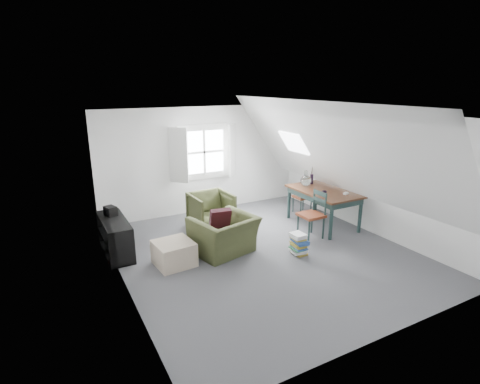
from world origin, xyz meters
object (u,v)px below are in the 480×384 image
armchair_near (224,252)px  media_shelf (116,239)px  armchair_far (212,227)px  ottoman (174,253)px  dining_table (324,195)px  dining_chair_far (303,197)px  dining_chair_near (313,214)px  magazine_stack (299,244)px

armchair_near → media_shelf: 1.98m
armchair_far → armchair_near: bearing=-106.4°
armchair_far → ottoman: size_ratio=1.36×
armchair_far → media_shelf: size_ratio=0.66×
dining_table → media_shelf: dining_table is taller
dining_table → media_shelf: 4.34m
armchair_near → dining_table: 2.62m
armchair_far → media_shelf: (-2.07, -0.40, 0.30)m
armchair_near → dining_table: dining_table is taller
armchair_near → dining_chair_far: (2.61, 1.06, 0.42)m
dining_chair_far → dining_chair_near: size_ratio=0.85×
dining_chair_near → media_shelf: size_ratio=0.74×
ottoman → dining_chair_near: bearing=-3.5°
dining_chair_near → magazine_stack: bearing=-62.8°
ottoman → dining_chair_far: size_ratio=0.77×
dining_chair_far → magazine_stack: (-1.44, -1.76, -0.22)m
dining_table → dining_chair_near: bearing=-145.3°
armchair_near → dining_chair_far: 2.85m
dining_table → dining_chair_far: 0.87m
armchair_near → dining_chair_near: size_ratio=1.13×
armchair_far → dining_chair_far: (2.29, -0.22, 0.42)m
dining_table → magazine_stack: 1.72m
magazine_stack → armchair_far: bearing=113.3°
armchair_near → dining_chair_near: bearing=160.4°
armchair_far → magazine_stack: bearing=-69.1°
armchair_far → dining_table: bearing=-27.6°
ottoman → magazine_stack: (2.13, -0.69, -0.01)m
armchair_near → armchair_far: 1.32m
dining_chair_near → armchair_near: bearing=-104.2°
armchair_near → magazine_stack: 1.38m
armchair_far → dining_chair_near: size_ratio=0.89×
armchair_near → ottoman: 0.98m
ottoman → magazine_stack: size_ratio=1.57×
magazine_stack → dining_table: bearing=35.0°
armchair_far → dining_table: (2.20, -1.04, 0.69)m
armchair_far → magazine_stack: magazine_stack is taller
armchair_near → dining_table: bearing=171.6°
dining_chair_far → magazine_stack: bearing=66.4°
dining_table → media_shelf: (-4.27, 0.64, -0.39)m
dining_chair_far → media_shelf: bearing=18.0°
media_shelf → dining_table: bearing=-6.3°
ottoman → dining_table: bearing=4.2°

